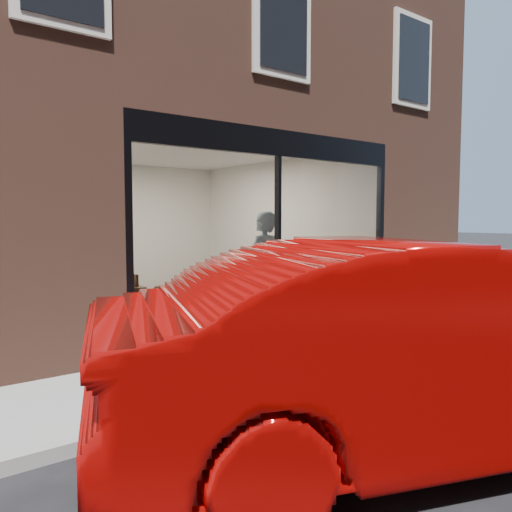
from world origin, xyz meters
TOP-DOWN VIEW (x-y plane):
  - ground at (0.00, 0.00)m, footprint 120.00×120.00m
  - sidewalk_near at (0.00, 1.00)m, footprint 40.00×2.00m
  - kerb_near at (0.00, -0.05)m, footprint 40.00×0.10m
  - host_building_pier_right at (3.75, 8.00)m, footprint 2.50×12.00m
  - host_building_backfill at (0.00, 11.00)m, footprint 5.00×6.00m
  - cafe_floor at (0.00, 5.00)m, footprint 6.00×6.00m
  - cafe_ceiling at (0.00, 5.00)m, footprint 6.00×6.00m
  - cafe_wall_back at (0.00, 7.99)m, footprint 5.00×0.00m
  - cafe_wall_left at (-2.49, 5.00)m, footprint 0.00×6.00m
  - cafe_wall_right at (2.49, 5.00)m, footprint 0.00×6.00m
  - storefront_kick at (0.00, 2.05)m, footprint 5.00×0.10m
  - storefront_header at (0.00, 2.05)m, footprint 5.00×0.10m
  - storefront_mullion at (0.00, 2.05)m, footprint 0.06×0.10m
  - storefront_glass at (0.00, 2.02)m, footprint 4.80×0.00m
  - banquette at (0.00, 2.45)m, footprint 4.00×0.55m
  - person at (0.19, 2.67)m, footprint 0.83×0.67m
  - cafe_table_left at (-1.89, 3.69)m, footprint 0.65×0.65m
  - cafe_table_right at (0.68, 3.50)m, footprint 0.69×0.69m
  - cafe_chair_left at (-1.89, 3.70)m, footprint 0.44×0.44m
  - wall_poster at (-2.45, 5.18)m, footprint 0.02×0.57m
  - parked_car at (-1.56, -1.63)m, footprint 5.40×3.41m

SIDE VIEW (x-z plane):
  - ground at x=0.00m, z-range 0.00..0.00m
  - sidewalk_near at x=0.00m, z-range 0.00..0.01m
  - cafe_floor at x=0.00m, z-range 0.02..0.02m
  - kerb_near at x=0.00m, z-range 0.00..0.12m
  - storefront_kick at x=0.00m, z-range 0.00..0.30m
  - banquette at x=0.00m, z-range 0.00..0.45m
  - cafe_chair_left at x=-1.89m, z-range 0.22..0.26m
  - cafe_table_left at x=-1.89m, z-range 0.72..0.76m
  - cafe_table_right at x=0.68m, z-range 0.72..0.76m
  - parked_car at x=-1.56m, z-range 0.00..1.68m
  - person at x=0.19m, z-range 0.00..1.96m
  - storefront_mullion at x=0.00m, z-range 0.30..2.80m
  - storefront_glass at x=0.00m, z-range -0.85..3.95m
  - cafe_wall_back at x=0.00m, z-range -0.90..4.10m
  - cafe_wall_left at x=-2.49m, z-range -1.40..4.60m
  - cafe_wall_right at x=2.49m, z-range -1.40..4.60m
  - host_building_pier_right at x=3.75m, z-range 0.00..3.20m
  - host_building_backfill at x=0.00m, z-range 0.00..3.20m
  - wall_poster at x=-2.45m, z-range 1.28..2.03m
  - storefront_header at x=0.00m, z-range 2.80..3.20m
  - cafe_ceiling at x=0.00m, z-range 3.19..3.19m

